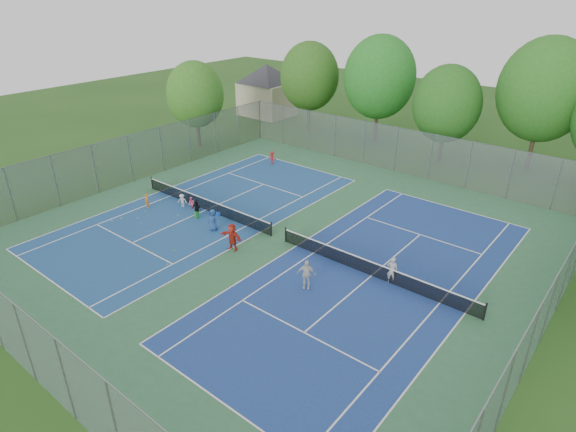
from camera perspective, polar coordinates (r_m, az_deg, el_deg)
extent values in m
plane|color=#234B17|center=(31.64, -1.14, -2.73)|extent=(120.00, 120.00, 0.00)
cube|color=#2E623E|center=(31.64, -1.14, -2.72)|extent=(32.00, 32.00, 0.01)
cube|color=navy|center=(36.07, -9.69, 0.71)|extent=(10.97, 23.77, 0.01)
cube|color=navy|center=(28.26, 9.87, -6.99)|extent=(10.97, 23.77, 0.01)
cube|color=black|center=(35.88, -9.74, 1.34)|extent=(12.87, 0.10, 0.91)
cube|color=black|center=(28.03, 9.94, -6.23)|extent=(12.87, 0.10, 0.91)
cube|color=gray|center=(43.32, 12.71, 7.65)|extent=(32.00, 0.10, 4.00)
cube|color=gray|center=(22.90, -28.68, -13.11)|extent=(32.00, 0.10, 4.00)
cube|color=gray|center=(42.12, -18.18, 6.44)|extent=(0.10, 32.00, 4.00)
cube|color=gray|center=(25.03, 28.56, -9.55)|extent=(0.10, 32.00, 4.00)
cube|color=#B7A88C|center=(61.70, -2.50, 13.70)|extent=(6.00, 5.00, 4.00)
pyramid|color=#2D2D33|center=(60.94, -2.58, 17.56)|extent=(11.03, 11.03, 2.20)
cylinder|color=#443326|center=(55.34, 2.48, 11.97)|extent=(0.36, 0.36, 3.50)
ellipsoid|color=#2A5518|center=(54.47, 2.57, 16.21)|extent=(6.40, 6.40, 7.36)
cylinder|color=#443326|center=(51.94, 10.38, 10.83)|extent=(0.36, 0.36, 3.85)
ellipsoid|color=#20681E|center=(50.95, 10.81, 15.84)|extent=(7.20, 7.20, 8.28)
cylinder|color=#443326|center=(47.08, 17.66, 7.99)|extent=(0.36, 0.36, 3.15)
ellipsoid|color=#225619|center=(46.11, 18.31, 12.49)|extent=(6.00, 6.00, 6.90)
cylinder|color=#443326|center=(47.85, 26.90, 7.32)|extent=(0.36, 0.36, 4.20)
ellipsoid|color=#255C1A|center=(46.73, 28.14, 13.03)|extent=(7.60, 7.60, 8.74)
cylinder|color=#443326|center=(50.20, -10.60, 9.87)|extent=(0.36, 0.36, 3.15)
ellipsoid|color=#30631C|center=(49.33, -10.95, 13.96)|extent=(5.60, 5.60, 6.44)
cube|color=blue|center=(35.10, -8.19, 0.28)|extent=(0.39, 0.39, 0.26)
cube|color=green|center=(34.86, -10.75, 0.15)|extent=(0.30, 0.30, 0.54)
imported|color=orange|center=(37.22, -16.38, 1.73)|extent=(0.41, 0.28, 1.12)
imported|color=#F86089|center=(36.13, -11.37, 1.46)|extent=(0.53, 0.43, 1.01)
imported|color=silver|center=(36.70, -12.43, 1.79)|extent=(0.78, 0.70, 1.05)
imported|color=black|center=(34.75, -10.78, 0.79)|extent=(0.83, 0.46, 1.34)
imported|color=navy|center=(32.78, -8.88, -0.47)|extent=(0.78, 0.55, 1.53)
imported|color=red|center=(30.18, -6.64, -2.49)|extent=(1.71, 0.63, 1.81)
imported|color=#A51717|center=(44.65, -1.90, 6.93)|extent=(0.84, 0.59, 1.18)
imported|color=#98989A|center=(27.44, 12.25, -6.28)|extent=(0.69, 0.54, 1.68)
imported|color=silver|center=(26.42, 2.18, -6.91)|extent=(1.10, 0.91, 1.76)
sphere|color=#C7DB32|center=(35.58, -12.92, 0.07)|extent=(0.07, 0.07, 0.07)
sphere|color=#ACC42D|center=(32.24, -17.21, -3.37)|extent=(0.07, 0.07, 0.07)
sphere|color=#D4F338|center=(34.98, -16.97, -0.92)|extent=(0.07, 0.07, 0.07)
sphere|color=#CBD431|center=(38.36, -14.78, 1.82)|extent=(0.07, 0.07, 0.07)
sphere|color=#C2EE37|center=(36.18, -19.19, -0.33)|extent=(0.07, 0.07, 0.07)
sphere|color=#BDDA32|center=(36.33, -19.03, -0.20)|extent=(0.07, 0.07, 0.07)
sphere|color=#D2ED37|center=(36.07, -20.12, -0.57)|extent=(0.07, 0.07, 0.07)
sphere|color=#C7D030|center=(36.86, -16.48, 0.57)|extent=(0.07, 0.07, 0.07)
sphere|color=#E2F138|center=(35.88, -17.39, -0.28)|extent=(0.07, 0.07, 0.07)
sphere|color=yellow|center=(31.45, -16.22, -4.01)|extent=(0.07, 0.07, 0.07)
sphere|color=gold|center=(29.72, -14.06, -5.60)|extent=(0.07, 0.07, 0.07)
sphere|color=#AFD331|center=(31.08, -13.32, -4.01)|extent=(0.07, 0.07, 0.07)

